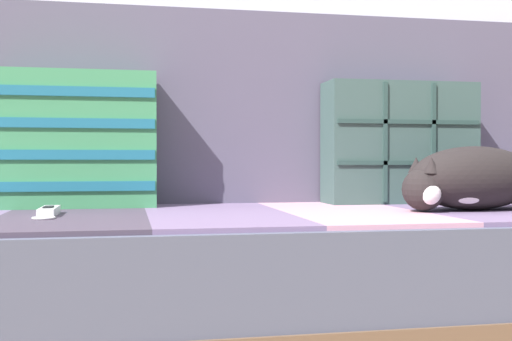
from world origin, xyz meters
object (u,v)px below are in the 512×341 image
at_px(couch, 280,288).
at_px(game_remote_near, 49,212).
at_px(sleeping_cat, 471,180).
at_px(throw_pillow_quilted, 400,143).
at_px(throw_pillow_striped, 76,140).

relative_size(couch, game_remote_near, 10.87).
bearing_deg(couch, sleeping_cat, -10.55).
height_order(couch, sleeping_cat, sleeping_cat).
height_order(sleeping_cat, game_remote_near, sleeping_cat).
height_order(couch, throw_pillow_quilted, throw_pillow_quilted).
height_order(throw_pillow_striped, sleeping_cat, throw_pillow_striped).
bearing_deg(throw_pillow_striped, sleeping_cat, -16.61).
height_order(couch, game_remote_near, game_remote_near).
bearing_deg(throw_pillow_quilted, throw_pillow_striped, -179.97).
height_order(throw_pillow_quilted, throw_pillow_striped, throw_pillow_striped).
height_order(couch, throw_pillow_striped, throw_pillow_striped).
xyz_separation_m(throw_pillow_quilted, sleeping_cat, (0.06, -0.29, -0.10)).
relative_size(couch, sleeping_cat, 4.84).
xyz_separation_m(couch, sleeping_cat, (0.47, -0.09, 0.27)).
height_order(throw_pillow_quilted, sleeping_cat, throw_pillow_quilted).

